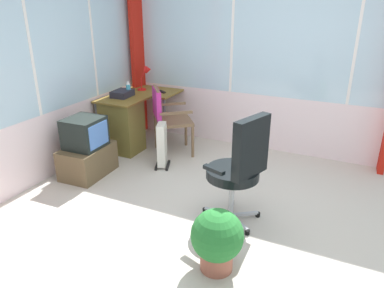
% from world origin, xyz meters
% --- Properties ---
extents(ground, '(5.01, 5.69, 0.06)m').
position_xyz_m(ground, '(0.00, 0.00, -0.03)').
color(ground, beige).
extents(north_window_panel, '(4.01, 0.07, 2.76)m').
position_xyz_m(north_window_panel, '(0.00, 2.37, 1.38)').
color(north_window_panel, silver).
rests_on(north_window_panel, ground).
extents(east_window_panel, '(0.07, 4.69, 2.76)m').
position_xyz_m(east_window_panel, '(2.03, -0.00, 1.38)').
color(east_window_panel, silver).
rests_on(east_window_panel, ground).
extents(curtain_corner, '(0.32, 0.08, 2.66)m').
position_xyz_m(curtain_corner, '(1.90, 2.24, 1.33)').
color(curtain_corner, red).
rests_on(curtain_corner, ground).
extents(desk, '(1.16, 0.81, 0.74)m').
position_xyz_m(desk, '(1.10, 2.02, 0.40)').
color(desk, brown).
rests_on(desk, ground).
extents(desk_lamp, '(0.22, 0.19, 0.36)m').
position_xyz_m(desk_lamp, '(1.74, 2.01, 0.98)').
color(desk_lamp, red).
rests_on(desk_lamp, desk).
extents(tv_remote, '(0.12, 0.15, 0.02)m').
position_xyz_m(tv_remote, '(1.67, 1.71, 0.76)').
color(tv_remote, black).
rests_on(tv_remote, desk).
extents(spray_bottle, '(0.06, 0.06, 0.22)m').
position_xyz_m(spray_bottle, '(1.30, 2.04, 0.85)').
color(spray_bottle, '#48B4D2').
rests_on(spray_bottle, desk).
extents(paper_tray, '(0.32, 0.25, 0.09)m').
position_xyz_m(paper_tray, '(1.21, 2.09, 0.79)').
color(paper_tray, '#262431').
rests_on(paper_tray, desk).
extents(wooden_armchair, '(0.67, 0.67, 0.93)m').
position_xyz_m(wooden_armchair, '(1.24, 1.44, 0.59)').
color(wooden_armchair, brown).
rests_on(wooden_armchair, ground).
extents(office_chair, '(0.63, 0.59, 1.10)m').
position_xyz_m(office_chair, '(0.05, -0.04, 0.63)').
color(office_chair, '#B7B7BF').
rests_on(office_chair, ground).
extents(tv_on_stand, '(0.66, 0.47, 0.73)m').
position_xyz_m(tv_on_stand, '(0.25, 1.96, 0.32)').
color(tv_on_stand, brown).
rests_on(tv_on_stand, ground).
extents(space_heater, '(0.33, 0.26, 0.58)m').
position_xyz_m(space_heater, '(0.87, 1.26, 0.30)').
color(space_heater, white).
rests_on(space_heater, ground).
extents(potted_plant, '(0.42, 0.42, 0.53)m').
position_xyz_m(potted_plant, '(-0.64, -0.10, 0.29)').
color(potted_plant, '#955140').
rests_on(potted_plant, ground).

